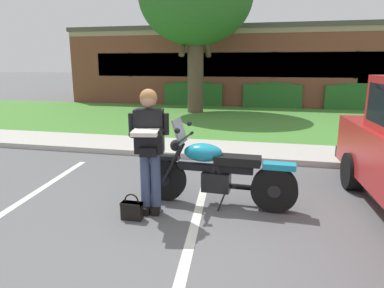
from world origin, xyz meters
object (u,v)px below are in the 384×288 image
(rider_person, at_px, (149,142))
(hedge_center_left, at_px, (272,94))
(brick_building, at_px, (274,66))
(hedge_center_right, at_px, (358,95))
(handbag, at_px, (132,209))
(motorcycle, at_px, (223,173))
(hedge_left, at_px, (195,92))

(rider_person, distance_m, hedge_center_left, 12.51)
(brick_building, bearing_deg, hedge_center_right, -52.90)
(handbag, bearing_deg, motorcycle, 33.66)
(hedge_center_left, bearing_deg, rider_person, -96.90)
(hedge_center_right, distance_m, brick_building, 6.24)
(handbag, xyz_separation_m, hedge_left, (-2.01, 12.66, 0.51))
(hedge_center_right, bearing_deg, hedge_left, -180.00)
(hedge_center_left, distance_m, brick_building, 5.03)
(handbag, bearing_deg, hedge_left, 99.00)
(rider_person, bearing_deg, hedge_center_left, 83.10)
(motorcycle, relative_size, hedge_center_right, 0.78)
(handbag, distance_m, brick_building, 17.71)
(hedge_left, distance_m, brick_building, 6.23)
(hedge_left, height_order, hedge_center_right, same)
(motorcycle, bearing_deg, handbag, -146.34)
(hedge_left, xyz_separation_m, hedge_center_right, (7.37, 0.00, -0.00))
(rider_person, xyz_separation_m, hedge_center_left, (1.50, 12.41, -0.36))
(handbag, height_order, hedge_left, hedge_left)
(hedge_left, xyz_separation_m, brick_building, (3.68, 4.88, 1.24))
(hedge_left, bearing_deg, handbag, -81.00)
(rider_person, xyz_separation_m, brick_building, (1.50, 17.29, 0.88))
(rider_person, distance_m, hedge_center_right, 13.45)
(handbag, bearing_deg, hedge_center_right, 67.05)
(motorcycle, xyz_separation_m, hedge_center_left, (0.57, 11.93, 0.16))
(hedge_left, height_order, hedge_center_left, same)
(handbag, height_order, brick_building, brick_building)
(handbag, relative_size, hedge_center_left, 0.14)
(hedge_left, bearing_deg, rider_person, -80.03)
(motorcycle, bearing_deg, rider_person, -152.54)
(motorcycle, relative_size, hedge_center_left, 0.86)
(handbag, distance_m, hedge_center_right, 13.76)
(hedge_left, bearing_deg, hedge_center_left, 0.00)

